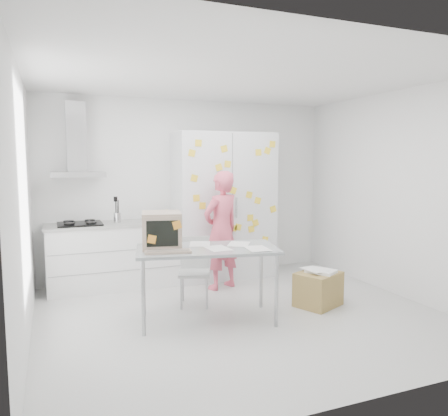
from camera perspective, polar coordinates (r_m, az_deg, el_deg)
name	(u,v)px	position (r m, az deg, el deg)	size (l,w,h in m)	color
floor	(241,316)	(5.22, 2.29, -13.91)	(4.50, 4.00, 0.02)	silver
walls	(219,195)	(5.58, -0.66, 1.75)	(4.52, 4.01, 2.70)	white
ceiling	(243,76)	(4.98, 2.44, 16.79)	(4.50, 4.00, 0.02)	white
counter_run	(115,254)	(6.36, -14.08, -5.88)	(1.84, 0.63, 1.28)	white
range_hood	(76,148)	(6.32, -18.71, 7.47)	(0.70, 0.48, 1.01)	silver
tall_cabinet	(224,206)	(6.65, 0.00, 0.32)	(1.50, 0.68, 2.20)	silver
person	(221,230)	(6.06, -0.35, -2.92)	(0.60, 0.39, 1.64)	#E2586F
desk	(178,239)	(4.83, -5.97, -4.05)	(1.66, 1.06, 1.22)	#8F9698
chair	(195,266)	(5.49, -3.87, -7.61)	(0.49, 0.49, 0.84)	#ABACA9
cardboard_box	(318,288)	(5.59, 12.21, -10.23)	(0.65, 0.59, 0.46)	#A18545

